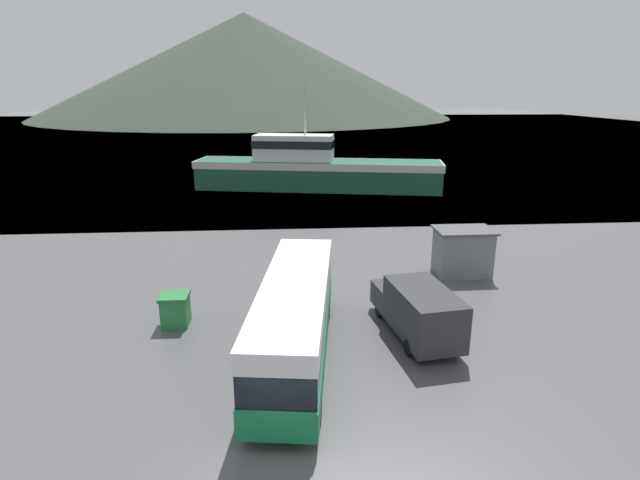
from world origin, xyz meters
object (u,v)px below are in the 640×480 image
(storage_bin, at_px, (175,309))
(dock_kiosk, at_px, (463,251))
(delivery_van, at_px, (418,309))
(tour_bus, at_px, (295,316))
(fishing_boat, at_px, (314,168))

(storage_bin, relative_size, dock_kiosk, 0.45)
(delivery_van, height_order, storage_bin, delivery_van)
(tour_bus, height_order, dock_kiosk, tour_bus)
(tour_bus, relative_size, dock_kiosk, 3.44)
(storage_bin, xyz_separation_m, dock_kiosk, (15.16, 5.40, 0.61))
(delivery_van, relative_size, dock_kiosk, 1.87)
(delivery_van, relative_size, storage_bin, 4.18)
(delivery_van, xyz_separation_m, storage_bin, (-10.62, 1.86, -0.50))
(dock_kiosk, bearing_deg, tour_bus, -137.99)
(tour_bus, relative_size, fishing_boat, 0.43)
(fishing_boat, relative_size, storage_bin, 18.01)
(dock_kiosk, bearing_deg, fishing_boat, 104.67)
(tour_bus, xyz_separation_m, storage_bin, (-5.34, 3.44, -1.12))
(fishing_boat, height_order, storage_bin, fishing_boat)
(delivery_van, height_order, dock_kiosk, dock_kiosk)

